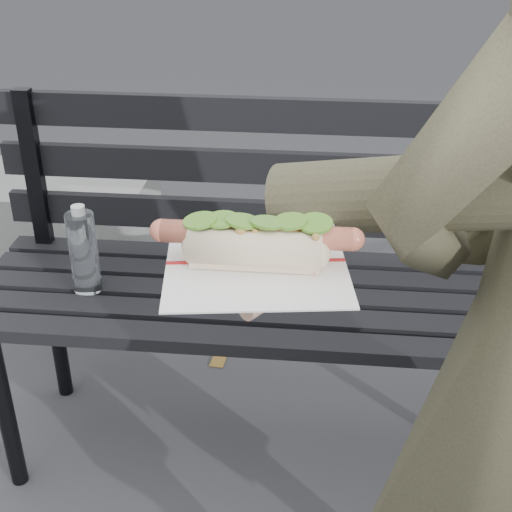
{
  "coord_description": "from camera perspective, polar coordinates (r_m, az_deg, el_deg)",
  "views": [
    {
      "loc": [
        0.08,
        -0.65,
        1.33
      ],
      "look_at": [
        0.02,
        0.0,
        0.97
      ],
      "focal_mm": 50.0,
      "sensor_mm": 36.0,
      "label": 1
    }
  ],
  "objects": [
    {
      "name": "park_bench",
      "position": [
        1.67,
        3.24,
        -0.45
      ],
      "size": [
        1.5,
        0.44,
        0.88
      ],
      "color": "black",
      "rests_on": "ground"
    },
    {
      "name": "held_hotdog",
      "position": [
        0.81,
        13.78,
        3.81
      ],
      "size": [
        0.62,
        0.32,
        0.2
      ],
      "color": "#413E2B"
    }
  ]
}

